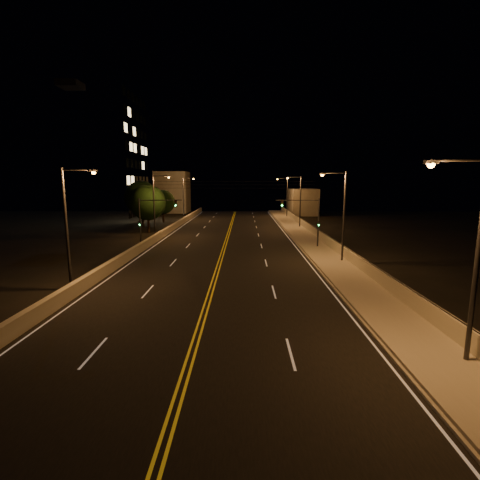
{
  "coord_description": "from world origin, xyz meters",
  "views": [
    {
      "loc": [
        2.37,
        -13.25,
        7.71
      ],
      "look_at": [
        2.0,
        18.0,
        2.5
      ],
      "focal_mm": 26.0,
      "sensor_mm": 36.0,
      "label": 1
    }
  ],
  "objects_px": {
    "streetlight_4": "(70,220)",
    "tree_1": "(142,198)",
    "streetlight_1": "(341,211)",
    "streetlight_2": "(299,198)",
    "streetlight_0": "(471,249)",
    "traffic_signal_right": "(310,217)",
    "tree_0": "(148,203)",
    "tree_2": "(163,202)",
    "streetlight_6": "(185,195)",
    "streetlight_3": "(286,195)",
    "building_tower": "(76,157)",
    "streetlight_5": "(156,202)",
    "traffic_signal_left": "(148,217)"
  },
  "relations": [
    {
      "from": "streetlight_6",
      "to": "building_tower",
      "type": "xyz_separation_m",
      "value": [
        -20.41,
        -3.36,
        7.57
      ]
    },
    {
      "from": "streetlight_3",
      "to": "streetlight_2",
      "type": "bearing_deg",
      "value": -90.0
    },
    {
      "from": "tree_0",
      "to": "tree_2",
      "type": "height_order",
      "value": "tree_0"
    },
    {
      "from": "streetlight_6",
      "to": "building_tower",
      "type": "bearing_deg",
      "value": -170.64
    },
    {
      "from": "streetlight_1",
      "to": "tree_1",
      "type": "bearing_deg",
      "value": 133.95
    },
    {
      "from": "streetlight_3",
      "to": "streetlight_5",
      "type": "xyz_separation_m",
      "value": [
        -21.42,
        -28.23,
        0.0
      ]
    },
    {
      "from": "tree_0",
      "to": "tree_1",
      "type": "xyz_separation_m",
      "value": [
        -3.12,
        7.69,
        0.38
      ]
    },
    {
      "from": "streetlight_3",
      "to": "traffic_signal_right",
      "type": "relative_size",
      "value": 1.48
    },
    {
      "from": "streetlight_6",
      "to": "streetlight_3",
      "type": "bearing_deg",
      "value": 12.0
    },
    {
      "from": "tree_2",
      "to": "streetlight_2",
      "type": "bearing_deg",
      "value": -18.52
    },
    {
      "from": "streetlight_6",
      "to": "building_tower",
      "type": "distance_m",
      "value": 22.03
    },
    {
      "from": "streetlight_4",
      "to": "streetlight_6",
      "type": "height_order",
      "value": "same"
    },
    {
      "from": "streetlight_5",
      "to": "traffic_signal_right",
      "type": "xyz_separation_m",
      "value": [
        19.88,
        -8.18,
        -1.32
      ]
    },
    {
      "from": "traffic_signal_right",
      "to": "tree_1",
      "type": "bearing_deg",
      "value": 141.02
    },
    {
      "from": "streetlight_1",
      "to": "tree_1",
      "type": "relative_size",
      "value": 1.09
    },
    {
      "from": "streetlight_2",
      "to": "streetlight_4",
      "type": "bearing_deg",
      "value": -121.94
    },
    {
      "from": "traffic_signal_left",
      "to": "tree_0",
      "type": "height_order",
      "value": "tree_0"
    },
    {
      "from": "streetlight_3",
      "to": "traffic_signal_right",
      "type": "xyz_separation_m",
      "value": [
        -1.54,
        -36.42,
        -1.32
      ]
    },
    {
      "from": "streetlight_2",
      "to": "streetlight_3",
      "type": "relative_size",
      "value": 1.0
    },
    {
      "from": "tree_1",
      "to": "tree_2",
      "type": "bearing_deg",
      "value": 69.85
    },
    {
      "from": "streetlight_4",
      "to": "building_tower",
      "type": "height_order",
      "value": "building_tower"
    },
    {
      "from": "traffic_signal_right",
      "to": "building_tower",
      "type": "height_order",
      "value": "building_tower"
    },
    {
      "from": "streetlight_5",
      "to": "tree_1",
      "type": "xyz_separation_m",
      "value": [
        -5.61,
        12.44,
        -0.03
      ]
    },
    {
      "from": "streetlight_0",
      "to": "streetlight_5",
      "type": "height_order",
      "value": "same"
    },
    {
      "from": "streetlight_6",
      "to": "streetlight_0",
      "type": "bearing_deg",
      "value": -69.8
    },
    {
      "from": "tree_0",
      "to": "streetlight_2",
      "type": "bearing_deg",
      "value": 12.86
    },
    {
      "from": "streetlight_2",
      "to": "streetlight_6",
      "type": "bearing_deg",
      "value": 147.84
    },
    {
      "from": "tree_0",
      "to": "streetlight_3",
      "type": "bearing_deg",
      "value": 44.48
    },
    {
      "from": "streetlight_0",
      "to": "streetlight_3",
      "type": "distance_m",
      "value": 62.78
    },
    {
      "from": "streetlight_2",
      "to": "streetlight_5",
      "type": "distance_m",
      "value": 23.73
    },
    {
      "from": "streetlight_0",
      "to": "streetlight_6",
      "type": "height_order",
      "value": "same"
    },
    {
      "from": "streetlight_6",
      "to": "traffic_signal_left",
      "type": "xyz_separation_m",
      "value": [
        1.14,
        -31.86,
        -1.32
      ]
    },
    {
      "from": "streetlight_5",
      "to": "tree_0",
      "type": "height_order",
      "value": "streetlight_5"
    },
    {
      "from": "building_tower",
      "to": "tree_0",
      "type": "xyz_separation_m",
      "value": [
        17.92,
        -15.56,
        -7.98
      ]
    },
    {
      "from": "streetlight_3",
      "to": "building_tower",
      "type": "height_order",
      "value": "building_tower"
    },
    {
      "from": "streetlight_6",
      "to": "tree_1",
      "type": "xyz_separation_m",
      "value": [
        -5.61,
        -11.24,
        -0.03
      ]
    },
    {
      "from": "streetlight_4",
      "to": "tree_1",
      "type": "distance_m",
      "value": 37.02
    },
    {
      "from": "streetlight_0",
      "to": "traffic_signal_left",
      "type": "height_order",
      "value": "streetlight_0"
    },
    {
      "from": "streetlight_6",
      "to": "tree_1",
      "type": "relative_size",
      "value": 1.09
    },
    {
      "from": "streetlight_1",
      "to": "traffic_signal_right",
      "type": "distance_m",
      "value": 7.68
    },
    {
      "from": "streetlight_2",
      "to": "tree_2",
      "type": "bearing_deg",
      "value": 161.48
    },
    {
      "from": "streetlight_0",
      "to": "streetlight_6",
      "type": "distance_m",
      "value": 62.04
    },
    {
      "from": "streetlight_0",
      "to": "traffic_signal_right",
      "type": "relative_size",
      "value": 1.48
    },
    {
      "from": "tree_0",
      "to": "traffic_signal_left",
      "type": "bearing_deg",
      "value": -74.33
    },
    {
      "from": "streetlight_6",
      "to": "tree_0",
      "type": "xyz_separation_m",
      "value": [
        -2.49,
        -18.93,
        -0.41
      ]
    },
    {
      "from": "streetlight_2",
      "to": "tree_0",
      "type": "distance_m",
      "value": 24.53
    },
    {
      "from": "streetlight_2",
      "to": "building_tower",
      "type": "relative_size",
      "value": 0.33
    },
    {
      "from": "streetlight_1",
      "to": "streetlight_2",
      "type": "xyz_separation_m",
      "value": [
        0.0,
        25.8,
        0.0
      ]
    },
    {
      "from": "traffic_signal_left",
      "to": "tree_2",
      "type": "relative_size",
      "value": 0.94
    },
    {
      "from": "streetlight_0",
      "to": "tree_0",
      "type": "distance_m",
      "value": 46.01
    }
  ]
}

